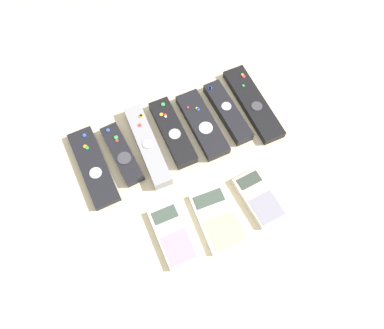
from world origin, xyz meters
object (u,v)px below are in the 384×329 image
object	(u,v)px
remote_1	(122,154)
remote_4	(202,124)
remote_3	(173,132)
calculator_0	(173,235)
remote_0	(93,167)
calculator_1	(218,218)
remote_2	(148,145)
remote_6	(253,103)
calculator_2	(259,197)
remote_5	(227,112)

from	to	relation	value
remote_1	remote_4	distance (m)	0.20
remote_3	calculator_0	distance (m)	0.24
remote_0	calculator_1	xyz separation A→B (m)	(0.20, -0.22, -0.00)
remote_2	remote_6	size ratio (longest dim) A/B	0.98
remote_6	calculator_2	size ratio (longest dim) A/B	1.72
remote_6	calculator_0	world-z (taller)	remote_6
remote_2	remote_3	distance (m)	0.07
remote_3	remote_2	bearing A→B (deg)	-173.21
remote_0	remote_3	world-z (taller)	remote_3
calculator_0	remote_6	bearing A→B (deg)	36.30
remote_0	calculator_2	size ratio (longest dim) A/B	1.57
calculator_0	calculator_1	size ratio (longest dim) A/B	0.94
remote_6	remote_4	bearing A→B (deg)	-178.66
remote_1	remote_6	bearing A→B (deg)	-4.13
remote_6	calculator_1	xyz separation A→B (m)	(-0.20, -0.22, -0.00)
remote_2	calculator_1	bearing A→B (deg)	-70.25
remote_2	remote_5	world-z (taller)	remote_2
remote_0	remote_2	distance (m)	0.13
remote_2	remote_4	xyz separation A→B (m)	(0.14, 0.00, -0.00)
remote_2	remote_6	world-z (taller)	remote_2
remote_1	calculator_1	size ratio (longest dim) A/B	1.14
remote_2	remote_4	distance (m)	0.14
calculator_2	remote_1	bearing A→B (deg)	133.03
remote_3	calculator_0	world-z (taller)	remote_3
remote_1	remote_5	bearing A→B (deg)	-3.74
remote_2	remote_5	size ratio (longest dim) A/B	1.21
remote_0	remote_3	xyz separation A→B (m)	(0.19, 0.01, 0.01)
remote_0	calculator_2	world-z (taller)	remote_0
remote_5	remote_6	xyz separation A→B (m)	(0.07, -0.00, -0.00)
remote_3	remote_0	bearing A→B (deg)	-178.62
remote_1	remote_0	bearing A→B (deg)	178.03
remote_1	remote_4	size ratio (longest dim) A/B	0.86
calculator_1	calculator_2	bearing A→B (deg)	6.13
remote_2	calculator_1	xyz separation A→B (m)	(0.07, -0.22, -0.01)
remote_0	calculator_1	distance (m)	0.30
remote_1	calculator_0	distance (m)	0.22
remote_1	remote_4	bearing A→B (deg)	-5.13
remote_5	calculator_0	bearing A→B (deg)	-138.87
calculator_0	remote_0	bearing A→B (deg)	116.07
remote_5	calculator_1	distance (m)	0.26
remote_3	remote_4	world-z (taller)	remote_3
remote_4	calculator_2	world-z (taller)	remote_4
remote_0	remote_1	world-z (taller)	remote_1
remote_4	remote_2	bearing A→B (deg)	179.55
remote_3	calculator_2	world-z (taller)	remote_3
remote_2	calculator_0	xyz separation A→B (m)	(-0.03, -0.21, -0.01)
calculator_2	remote_0	bearing A→B (deg)	140.56
remote_1	calculator_0	size ratio (longest dim) A/B	1.21
remote_0	remote_3	size ratio (longest dim) A/B	1.12
remote_2	calculator_0	bearing A→B (deg)	-96.03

